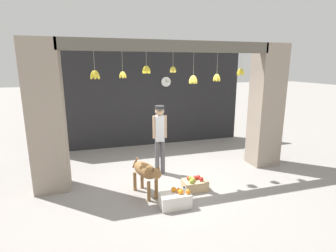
# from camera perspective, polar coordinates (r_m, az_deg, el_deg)

# --- Properties ---
(ground_plane) EXTENTS (60.00, 60.00, 0.00)m
(ground_plane) POSITION_cam_1_polar(r_m,az_deg,el_deg) (6.31, 1.14, -11.50)
(ground_plane) COLOR gray
(shop_back_wall) EXTENTS (6.58, 0.12, 3.15)m
(shop_back_wall) POSITION_cam_1_polar(r_m,az_deg,el_deg) (8.63, -4.79, 6.08)
(shop_back_wall) COLOR #232326
(shop_back_wall) RESTS_ON ground_plane
(shop_pillar_left) EXTENTS (0.70, 0.60, 3.15)m
(shop_pillar_left) POSITION_cam_1_polar(r_m,az_deg,el_deg) (5.92, -24.92, 1.61)
(shop_pillar_left) COLOR gray
(shop_pillar_left) RESTS_ON ground_plane
(shop_pillar_right) EXTENTS (0.70, 0.60, 3.15)m
(shop_pillar_right) POSITION_cam_1_polar(r_m,az_deg,el_deg) (7.33, 20.57, 4.01)
(shop_pillar_right) COLOR gray
(shop_pillar_right) RESTS_ON ground_plane
(storefront_awning) EXTENTS (4.68, 0.27, 0.95)m
(storefront_awning) POSITION_cam_1_polar(r_m,az_deg,el_deg) (5.86, 1.08, 16.44)
(storefront_awning) COLOR #5B564C
(dog) EXTENTS (0.53, 1.04, 0.75)m
(dog) POSITION_cam_1_polar(r_m,az_deg,el_deg) (5.41, -4.76, -9.88)
(dog) COLOR olive
(dog) RESTS_ON ground_plane
(shopkeeper) EXTENTS (0.34, 0.28, 1.69)m
(shopkeeper) POSITION_cam_1_polar(r_m,az_deg,el_deg) (6.32, -1.80, -1.76)
(shopkeeper) COLOR #56565B
(shopkeeper) RESTS_ON ground_plane
(fruit_crate_oranges) EXTENTS (0.58, 0.33, 0.36)m
(fruit_crate_oranges) POSITION_cam_1_polar(r_m,az_deg,el_deg) (5.14, 1.64, -15.71)
(fruit_crate_oranges) COLOR silver
(fruit_crate_oranges) RESTS_ON ground_plane
(fruit_crate_apples) EXTENTS (0.50, 0.37, 0.30)m
(fruit_crate_apples) POSITION_cam_1_polar(r_m,az_deg,el_deg) (5.81, 5.83, -12.46)
(fruit_crate_apples) COLOR tan
(fruit_crate_apples) RESTS_ON ground_plane
(water_bottle) EXTENTS (0.07, 0.07, 0.23)m
(water_bottle) POSITION_cam_1_polar(r_m,az_deg,el_deg) (5.51, 3.50, -14.17)
(water_bottle) COLOR silver
(water_bottle) RESTS_ON ground_plane
(wall_clock) EXTENTS (0.34, 0.03, 0.34)m
(wall_clock) POSITION_cam_1_polar(r_m,az_deg,el_deg) (8.67, -0.44, 9.60)
(wall_clock) COLOR black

